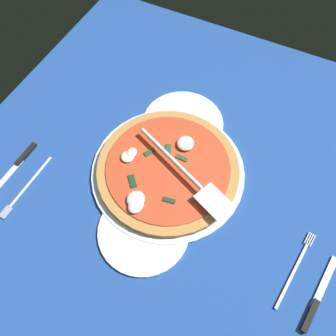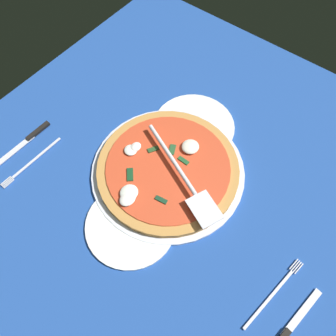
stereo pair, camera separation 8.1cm
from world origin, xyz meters
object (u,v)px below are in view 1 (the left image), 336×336
at_px(dinner_plate_left, 144,231).
at_px(dinner_plate_right, 183,123).
at_px(place_setting_near, 306,285).
at_px(pizza, 167,168).
at_px(place_setting_far, 22,176).
at_px(pizza_server, 186,173).

height_order(dinner_plate_left, dinner_plate_right, same).
bearing_deg(place_setting_near, pizza, 81.35).
relative_size(pizza, place_setting_near, 1.64).
relative_size(dinner_plate_left, place_setting_near, 0.98).
xyz_separation_m(dinner_plate_right, place_setting_far, (-0.32, 0.28, -0.00)).
bearing_deg(dinner_plate_right, place_setting_near, -123.21).
xyz_separation_m(pizza_server, place_setting_near, (-0.11, -0.32, -0.04)).
xyz_separation_m(pizza, place_setting_far, (-0.17, 0.31, -0.02)).
relative_size(dinner_plate_right, place_setting_near, 1.02).
bearing_deg(pizza_server, pizza, -163.23).
distance_m(pizza, place_setting_near, 0.39).
relative_size(place_setting_near, place_setting_far, 1.06).
height_order(pizza, pizza_server, pizza_server).
bearing_deg(pizza, place_setting_far, 118.14).
bearing_deg(pizza, dinner_plate_left, -172.90).
height_order(place_setting_near, place_setting_far, same).
distance_m(dinner_plate_left, dinner_plate_right, 0.31).
xyz_separation_m(dinner_plate_left, pizza_server, (0.15, -0.03, 0.04)).
bearing_deg(pizza_server, dinner_plate_left, -78.39).
distance_m(dinner_plate_left, pizza, 0.16).
bearing_deg(dinner_plate_left, pizza_server, -11.32).
xyz_separation_m(dinner_plate_right, place_setting_near, (-0.26, -0.40, -0.00)).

